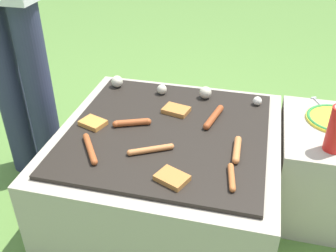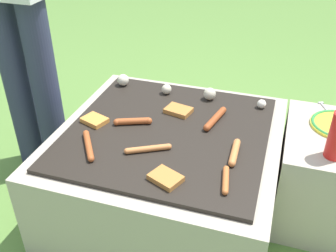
{
  "view_description": "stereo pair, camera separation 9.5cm",
  "coord_description": "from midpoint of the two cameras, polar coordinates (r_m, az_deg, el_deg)",
  "views": [
    {
      "loc": [
        0.33,
        -1.33,
        1.31
      ],
      "look_at": [
        0.0,
        0.0,
        0.44
      ],
      "focal_mm": 42.0,
      "sensor_mm": 36.0,
      "label": 1
    },
    {
      "loc": [
        0.42,
        -1.3,
        1.31
      ],
      "look_at": [
        0.0,
        0.0,
        0.44
      ],
      "focal_mm": 42.0,
      "sensor_mm": 36.0,
      "label": 2
    }
  ],
  "objects": [
    {
      "name": "ground_plane",
      "position": [
        1.9,
        -1.46,
        -11.34
      ],
      "size": [
        14.0,
        14.0,
        0.0
      ],
      "primitive_type": "plane",
      "color": "#567F38"
    },
    {
      "name": "grill",
      "position": [
        1.76,
        -1.55,
        -6.43
      ],
      "size": [
        0.92,
        0.92,
        0.42
      ],
      "color": "#A89E8C",
      "rests_on": "ground_plane"
    },
    {
      "name": "side_ledge",
      "position": [
        1.88,
        20.51,
        -5.87
      ],
      "size": [
        0.42,
        0.51,
        0.42
      ],
      "color": "#A89E8C",
      "rests_on": "ground_plane"
    },
    {
      "name": "sausage_front_left",
      "position": [
        1.38,
        7.27,
        -7.42
      ],
      "size": [
        0.04,
        0.14,
        0.02
      ],
      "color": "#B7602D",
      "rests_on": "grill"
    },
    {
      "name": "sausage_front_center",
      "position": [
        1.7,
        5.07,
        1.29
      ],
      "size": [
        0.07,
        0.2,
        0.03
      ],
      "color": "#93421E",
      "rests_on": "grill"
    },
    {
      "name": "sausage_front_right",
      "position": [
        1.67,
        -6.87,
        0.43
      ],
      "size": [
        0.15,
        0.08,
        0.03
      ],
      "color": "#A34C23",
      "rests_on": "grill"
    },
    {
      "name": "sausage_back_right",
      "position": [
        1.5,
        -4.33,
        -3.46
      ],
      "size": [
        0.17,
        0.1,
        0.02
      ],
      "color": "#C6753D",
      "rests_on": "grill"
    },
    {
      "name": "sausage_mid_right",
      "position": [
        1.54,
        -13.0,
        -3.25
      ],
      "size": [
        0.12,
        0.17,
        0.03
      ],
      "color": "#A34C23",
      "rests_on": "grill"
    },
    {
      "name": "sausage_back_left",
      "position": [
        1.51,
        8.21,
        -3.44
      ],
      "size": [
        0.03,
        0.17,
        0.03
      ],
      "color": "#C6753D",
      "rests_on": "grill"
    },
    {
      "name": "bread_slice_right",
      "position": [
        1.75,
        -0.4,
        2.31
      ],
      "size": [
        0.13,
        0.1,
        0.02
      ],
      "color": "#B27033",
      "rests_on": "grill"
    },
    {
      "name": "bread_slice_center",
      "position": [
        1.37,
        -1.41,
        -7.58
      ],
      "size": [
        0.13,
        0.12,
        0.02
      ],
      "color": "#B27033",
      "rests_on": "grill"
    },
    {
      "name": "bread_slice_left",
      "position": [
        1.7,
        -12.41,
        0.42
      ],
      "size": [
        0.12,
        0.11,
        0.02
      ],
      "color": "#D18438",
      "rests_on": "grill"
    },
    {
      "name": "mushroom_row",
      "position": [
        1.9,
        -0.9,
        5.38
      ],
      "size": [
        0.74,
        0.07,
        0.06
      ],
      "color": "beige",
      "rests_on": "grill"
    },
    {
      "name": "plate_colorful",
      "position": [
        1.82,
        21.66,
        0.97
      ],
      "size": [
        0.24,
        0.24,
        0.02
      ],
      "color": "yellow",
      "rests_on": "side_ledge"
    },
    {
      "name": "fork_utensil",
      "position": [
        1.92,
        20.02,
        2.83
      ],
      "size": [
        0.08,
        0.17,
        0.01
      ],
      "color": "silver",
      "rests_on": "side_ledge"
    }
  ]
}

